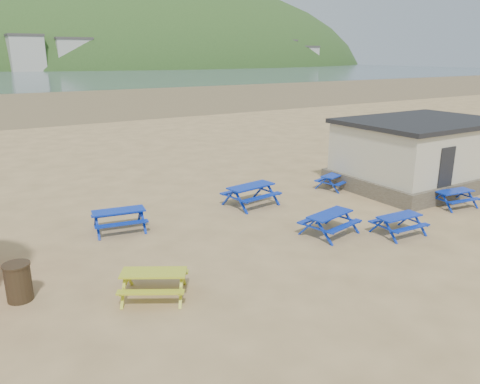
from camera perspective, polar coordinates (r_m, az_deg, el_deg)
ground at (r=16.67m, az=0.53°, el=-4.93°), size 400.00×400.00×0.00m
wet_sand at (r=68.89m, az=-25.07°, el=9.92°), size 400.00×400.00×0.00m
picnic_table_blue_a at (r=17.26m, az=-14.50°, el=-3.36°), size 2.04×1.75×0.76m
picnic_table_blue_b at (r=19.49m, az=1.34°, el=-0.40°), size 2.25×1.92×0.85m
picnic_table_blue_c at (r=22.45m, az=11.47°, el=1.31°), size 1.91×1.72×0.67m
picnic_table_blue_d at (r=16.69m, az=10.85°, el=-3.81°), size 2.09×1.82×0.76m
picnic_table_blue_e at (r=17.31m, az=18.76°, el=-3.81°), size 1.70×1.40×0.69m
picnic_table_blue_f at (r=21.27m, az=24.61°, el=-0.73°), size 1.79×1.52×0.68m
picnic_table_yellow at (r=12.57m, az=-10.41°, el=-10.97°), size 2.13×2.01×0.70m
litter_bin at (r=13.38m, az=-25.41°, el=-9.86°), size 0.69×0.69×1.01m
amenity_block at (r=23.93m, az=21.03°, el=4.51°), size 7.40×5.40×3.15m
headland_town at (r=262.43m, az=-9.90°, el=12.77°), size 264.00×144.00×108.00m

